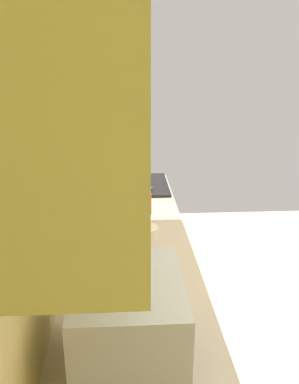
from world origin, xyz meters
name	(u,v)px	position (x,y,z in m)	size (l,w,h in m)	color
wall_back	(47,189)	(0.00, 1.66, 1.34)	(3.81, 0.12, 2.68)	#F2D684
upper_cabinets	(81,67)	(-0.38, 1.43, 1.85)	(1.61, 0.33, 0.58)	#BEC062
oven_range	(132,233)	(1.39, 1.28, 0.46)	(0.64, 0.66, 1.08)	#B7BABF
microwave	(130,321)	(-0.55, 1.30, 1.05)	(0.44, 0.36, 0.32)	#B7BABF
bowl	(145,232)	(0.41, 1.21, 0.93)	(0.15, 0.15, 0.06)	silver
kettle	(142,204)	(0.78, 1.21, 0.97)	(0.17, 0.13, 0.16)	red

